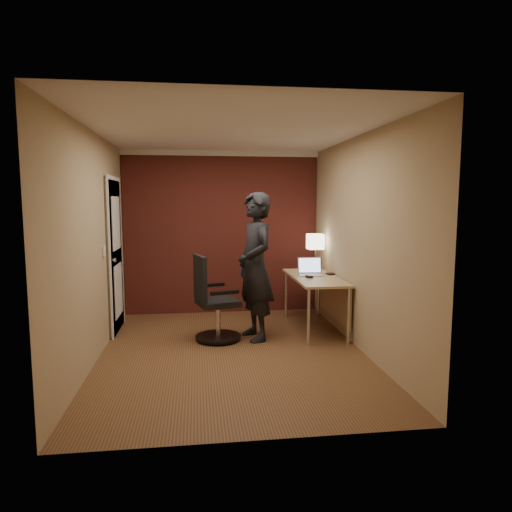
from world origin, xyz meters
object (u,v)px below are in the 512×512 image
desk_lamp (315,242)px  person (255,267)px  laptop (310,270)px  wallet (330,274)px  mouse (309,277)px  office_chair (213,304)px  desk (320,286)px

desk_lamp → person: size_ratio=0.29×
laptop → wallet: laptop is taller
desk_lamp → laptop: size_ratio=1.59×
mouse → office_chair: 1.34m
person → wallet: bearing=96.0°
desk → wallet: wallet is taller
desk → desk_lamp: desk_lamp is taller
wallet → person: bearing=-158.4°
laptop → person: 0.96m
desk_lamp → office_chair: 1.88m
desk_lamp → office_chair: desk_lamp is taller
desk_lamp → person: 1.32m
desk → mouse: bearing=-150.4°
laptop → office_chair: size_ratio=0.32×
mouse → office_chair: office_chair is taller
desk_lamp → person: (-0.99, -0.84, -0.22)m
desk_lamp → wallet: bearing=-75.3°
mouse → person: (-0.75, -0.22, 0.18)m
person → laptop: bearing=104.1°
wallet → laptop: bearing=171.5°
office_chair → person: bearing=1.9°
desk_lamp → wallet: desk_lamp is taller
office_chair → person: (0.53, 0.02, 0.46)m
office_chair → desk_lamp: bearing=29.5°
mouse → desk: bearing=13.4°
desk_lamp → mouse: 0.78m
mouse → wallet: (0.35, 0.21, -0.01)m
desk_lamp → wallet: 0.59m
desk_lamp → wallet: size_ratio=4.86×
wallet → person: size_ratio=0.06×
wallet → office_chair: size_ratio=0.10×
mouse → desk_lamp: bearing=52.6°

